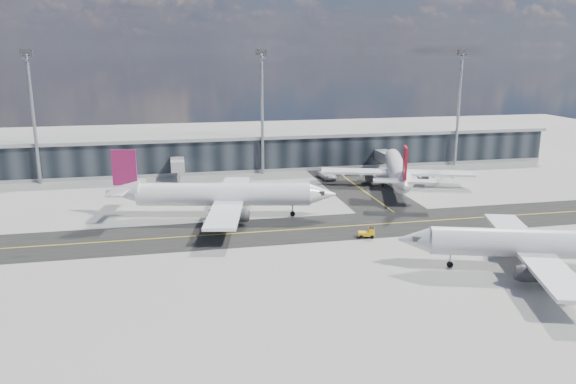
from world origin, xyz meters
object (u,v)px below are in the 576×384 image
airliner_redtail (397,170)px  baggage_tug (368,233)px  airliner_af (220,195)px  service_van (327,175)px  airliner_near (544,244)px

airliner_redtail → baggage_tug: (-17.61, -31.02, -2.97)m
airliner_af → airliner_redtail: bearing=121.8°
airliner_redtail → service_van: 16.78m
airliner_near → baggage_tug: (-18.04, 17.79, -2.93)m
airliner_redtail → airliner_near: airliner_redtail is taller
airliner_af → baggage_tug: (21.59, -16.45, -3.17)m
airliner_redtail → service_van: airliner_redtail is taller
airliner_near → service_van: 61.08m
airliner_redtail → service_van: (-12.49, 10.82, -2.91)m
airliner_redtail → service_van: size_ratio=6.10×
service_van → airliner_near: bearing=-83.7°
airliner_near → airliner_af: bearing=66.7°
service_van → airliner_redtail: bearing=-46.8°
airliner_near → service_van: airliner_near is taller
airliner_near → baggage_tug: size_ratio=13.42×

